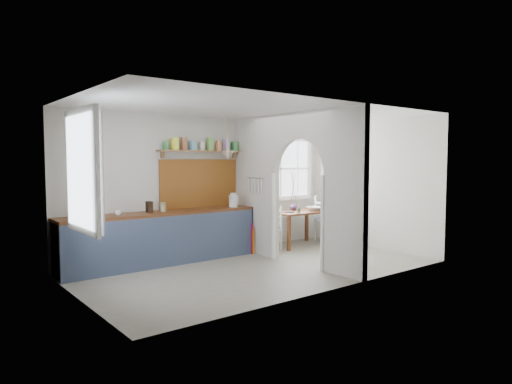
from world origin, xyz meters
TOP-DOWN VIEW (x-y plane):
  - floor at (0.00, 0.00)m, footprint 5.80×3.20m
  - ceiling at (0.00, 0.00)m, footprint 5.80×3.20m
  - walls at (0.00, 0.00)m, footprint 5.81×3.21m
  - partition at (0.70, 0.06)m, footprint 0.12×3.20m
  - kitchen_window at (-2.87, 0.00)m, footprint 0.10×1.16m
  - nook_window at (1.80, 1.56)m, footprint 1.76×0.10m
  - counter at (-1.13, 1.33)m, footprint 3.50×0.60m
  - sink at (-2.43, 1.30)m, footprint 0.40×0.40m
  - backsplash at (-0.20, 1.58)m, footprint 1.65×0.03m
  - shelf at (-0.20, 1.49)m, footprint 1.75×0.20m
  - pendant_lamp at (0.15, 1.15)m, footprint 0.26×0.26m
  - utensil_rail at (0.61, 0.90)m, footprint 0.02×0.50m
  - dining_table at (1.87, 1.07)m, footprint 1.20×0.84m
  - chair_left at (1.05, 1.07)m, footprint 0.44×0.44m
  - chair_right at (2.73, 1.03)m, footprint 0.58×0.58m
  - kettle at (0.30, 1.19)m, footprint 0.28×0.25m
  - mug_a at (-2.25, 1.27)m, footprint 0.12×0.12m
  - mug_b at (-1.90, 1.29)m, footprint 0.13×0.13m
  - knife_block at (-1.33, 1.35)m, footprint 0.09×0.12m
  - jar at (-1.08, 1.35)m, footprint 0.12×0.12m
  - towel_magenta at (0.58, 0.98)m, footprint 0.02×0.03m
  - towel_orange at (0.58, 0.93)m, footprint 0.02×0.03m
  - bowl at (2.21, 0.92)m, footprint 0.42×0.42m
  - table_cup at (1.70, 0.88)m, footprint 0.12×0.12m
  - plate at (1.54, 0.99)m, footprint 0.25×0.25m
  - vase at (1.89, 1.24)m, footprint 0.21×0.21m

SIDE VIEW (x-z plane):
  - floor at x=0.00m, z-range -0.01..0.01m
  - towel_orange at x=0.58m, z-range 0.01..0.49m
  - towel_magenta at x=0.58m, z-range -0.03..0.58m
  - dining_table at x=1.87m, z-range 0.00..0.73m
  - chair_left at x=1.05m, z-range 0.00..0.88m
  - counter at x=-1.13m, z-range 0.01..0.91m
  - chair_right at x=2.73m, z-range 0.00..1.01m
  - plate at x=1.54m, z-range 0.73..0.74m
  - bowl at x=2.21m, z-range 0.73..0.81m
  - table_cup at x=1.70m, z-range 0.73..0.81m
  - vase at x=1.89m, z-range 0.73..0.90m
  - sink at x=-2.43m, z-range 0.88..0.90m
  - mug_b at x=-1.90m, z-range 0.90..0.99m
  - mug_a at x=-2.25m, z-range 0.90..0.99m
  - jar at x=-1.08m, z-range 0.90..1.06m
  - knife_block at x=-1.33m, z-range 0.90..1.09m
  - kettle at x=0.30m, z-range 0.90..1.17m
  - walls at x=0.00m, z-range 0.00..2.60m
  - backsplash at x=-0.20m, z-range 0.90..1.80m
  - utensil_rail at x=0.61m, z-range 1.44..1.46m
  - partition at x=0.70m, z-range 0.15..2.75m
  - nook_window at x=1.80m, z-range 0.95..2.25m
  - kitchen_window at x=-2.87m, z-range 0.90..2.40m
  - pendant_lamp at x=0.15m, z-range 1.80..1.96m
  - shelf at x=-0.20m, z-range 1.90..2.11m
  - ceiling at x=0.00m, z-range 2.60..2.60m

